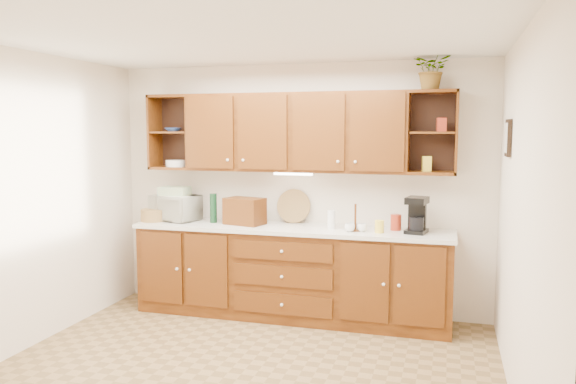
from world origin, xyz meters
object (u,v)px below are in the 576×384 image
Objects in this scene: microwave at (175,208)px; bread_box at (245,211)px; potted_plant at (432,69)px; coffee_maker at (417,216)px.

microwave is 0.82m from bread_box.
potted_plant is at bearing 17.67° from bread_box.
coffee_maker is at bearing 12.49° from microwave.
microwave is 1.30× the size of potted_plant.
potted_plant reaches higher than bread_box.
bread_box is 2.32m from potted_plant.
coffee_maker is 1.38m from potted_plant.
potted_plant is at bearing 55.64° from coffee_maker.
potted_plant is (0.10, 0.10, 1.38)m from coffee_maker.
potted_plant reaches higher than microwave.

